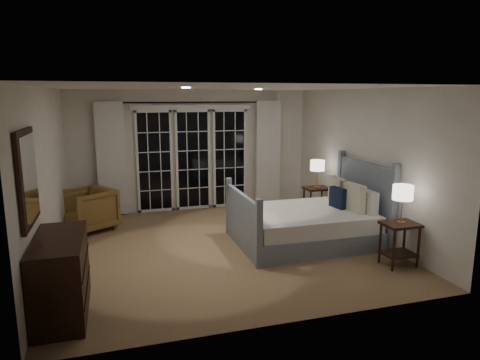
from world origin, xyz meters
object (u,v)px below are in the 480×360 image
object	(u,v)px
armchair	(88,210)
lamp_left	(403,193)
lamp_right	(317,166)
dresser	(61,276)
bed	(309,223)
nightstand_left	(400,238)
nightstand_right	(316,198)

from	to	relation	value
armchair	lamp_left	bearing A→B (deg)	23.03
lamp_right	dresser	xyz separation A→B (m)	(-4.43, -2.66, -0.60)
armchair	dresser	distance (m)	3.09
bed	lamp_right	xyz separation A→B (m)	(0.78, 1.28, 0.71)
nightstand_left	dresser	distance (m)	4.44
nightstand_left	lamp_left	xyz separation A→B (m)	(0.00, 0.00, 0.65)
lamp_left	armchair	size ratio (longest dim) A/B	0.65
nightstand_right	dresser	xyz separation A→B (m)	(-4.43, -2.66, 0.04)
armchair	dresser	size ratio (longest dim) A/B	0.67
nightstand_right	dresser	distance (m)	5.16
lamp_left	lamp_right	size ratio (longest dim) A/B	1.00
bed	nightstand_right	world-z (taller)	bed
lamp_left	dresser	bearing A→B (deg)	-178.78
armchair	dresser	xyz separation A→B (m)	(-0.13, -3.09, 0.06)
dresser	lamp_right	bearing A→B (deg)	30.98
dresser	armchair	bearing A→B (deg)	87.59
bed	lamp_left	size ratio (longest dim) A/B	4.10
lamp_right	armchair	distance (m)	4.37
lamp_left	nightstand_left	bearing A→B (deg)	0.00
nightstand_right	lamp_left	bearing A→B (deg)	-89.76
bed	lamp_left	bearing A→B (deg)	-58.32
nightstand_left	lamp_left	bearing A→B (deg)	0.00
bed	dresser	size ratio (longest dim) A/B	1.79
bed	dresser	distance (m)	3.90
dresser	lamp_left	bearing A→B (deg)	1.22
nightstand_right	lamp_right	distance (m)	0.64
lamp_right	armchair	xyz separation A→B (m)	(-4.30, 0.43, -0.66)
nightstand_left	dresser	bearing A→B (deg)	-178.78
nightstand_right	lamp_left	world-z (taller)	lamp_left
bed	armchair	distance (m)	3.91
dresser	bed	bearing A→B (deg)	20.65
lamp_left	lamp_right	bearing A→B (deg)	90.24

